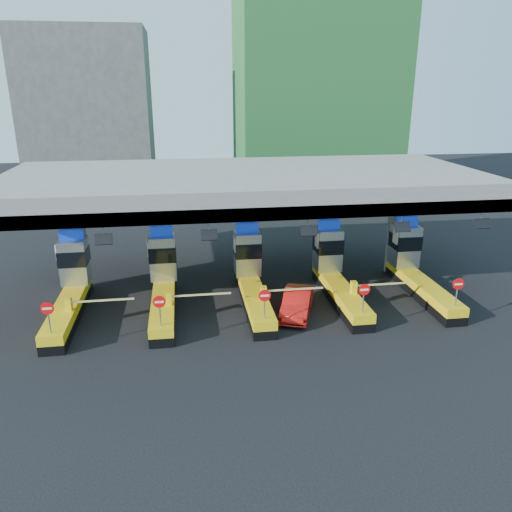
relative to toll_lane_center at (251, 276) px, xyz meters
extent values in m
plane|color=black|center=(0.00, -0.28, -1.40)|extent=(120.00, 120.00, 0.00)
cube|color=slate|center=(0.00, 2.72, 4.85)|extent=(28.00, 12.00, 1.50)
cube|color=#4C4C49|center=(0.00, -2.98, 4.45)|extent=(28.00, 0.60, 0.70)
cube|color=slate|center=(-10.00, 2.72, 1.35)|extent=(1.00, 1.00, 5.50)
cube|color=slate|center=(0.00, 2.72, 1.35)|extent=(1.00, 1.00, 5.50)
cube|color=slate|center=(10.00, 2.72, 1.35)|extent=(1.00, 1.00, 5.50)
cylinder|color=slate|center=(-7.50, -2.98, 3.85)|extent=(0.06, 0.06, 0.50)
cube|color=black|center=(-7.50, -3.18, 3.50)|extent=(0.80, 0.38, 0.54)
cylinder|color=slate|center=(-2.50, -2.98, 3.85)|extent=(0.06, 0.06, 0.50)
cube|color=black|center=(-2.50, -3.18, 3.50)|extent=(0.80, 0.38, 0.54)
cylinder|color=slate|center=(2.50, -2.98, 3.85)|extent=(0.06, 0.06, 0.50)
cube|color=black|center=(2.50, -3.18, 3.50)|extent=(0.80, 0.38, 0.54)
cylinder|color=slate|center=(7.50, -2.98, 3.85)|extent=(0.06, 0.06, 0.50)
cube|color=black|center=(7.50, -3.18, 3.50)|extent=(0.80, 0.38, 0.54)
cylinder|color=slate|center=(12.00, -2.98, 3.85)|extent=(0.06, 0.06, 0.50)
cube|color=black|center=(12.00, -3.18, 3.50)|extent=(0.80, 0.38, 0.54)
cube|color=black|center=(-10.00, -1.28, -1.15)|extent=(1.20, 8.00, 0.50)
cube|color=#E5B70C|center=(-10.00, -1.28, -0.65)|extent=(1.20, 8.00, 0.50)
cube|color=#9EA3A8|center=(-10.00, 1.52, 0.90)|extent=(1.50, 1.50, 2.60)
cube|color=black|center=(-10.00, 1.50, 1.20)|extent=(1.56, 1.56, 0.90)
cube|color=#0C2DBF|center=(-10.00, 1.52, 2.48)|extent=(1.30, 0.35, 0.55)
cube|color=white|center=(-10.80, 1.22, 1.60)|extent=(0.06, 0.70, 0.90)
cylinder|color=slate|center=(-10.00, -4.88, 0.25)|extent=(0.07, 0.07, 1.30)
cylinder|color=red|center=(-10.00, -4.91, 0.85)|extent=(0.60, 0.04, 0.60)
cube|color=white|center=(-10.00, -4.93, 0.85)|extent=(0.42, 0.02, 0.10)
cube|color=#E5B70C|center=(-9.65, -2.48, -0.05)|extent=(0.30, 0.35, 0.70)
cube|color=white|center=(-8.00, -2.48, 0.05)|extent=(3.20, 0.08, 0.08)
cube|color=black|center=(-5.00, -1.28, -1.15)|extent=(1.20, 8.00, 0.50)
cube|color=#E5B70C|center=(-5.00, -1.28, -0.65)|extent=(1.20, 8.00, 0.50)
cube|color=#9EA3A8|center=(-5.00, 1.52, 0.90)|extent=(1.50, 1.50, 2.60)
cube|color=black|center=(-5.00, 1.50, 1.20)|extent=(1.56, 1.56, 0.90)
cube|color=#0C2DBF|center=(-5.00, 1.52, 2.48)|extent=(1.30, 0.35, 0.55)
cube|color=white|center=(-5.80, 1.22, 1.60)|extent=(0.06, 0.70, 0.90)
cylinder|color=slate|center=(-5.00, -4.88, 0.25)|extent=(0.07, 0.07, 1.30)
cylinder|color=red|center=(-5.00, -4.91, 0.85)|extent=(0.60, 0.04, 0.60)
cube|color=white|center=(-5.00, -4.93, 0.85)|extent=(0.42, 0.02, 0.10)
cube|color=#E5B70C|center=(-4.65, -2.48, -0.05)|extent=(0.30, 0.35, 0.70)
cube|color=white|center=(-3.00, -2.48, 0.05)|extent=(3.20, 0.08, 0.08)
cube|color=black|center=(0.00, -1.28, -1.15)|extent=(1.20, 8.00, 0.50)
cube|color=#E5B70C|center=(0.00, -1.28, -0.65)|extent=(1.20, 8.00, 0.50)
cube|color=#9EA3A8|center=(0.00, 1.52, 0.90)|extent=(1.50, 1.50, 2.60)
cube|color=black|center=(0.00, 1.50, 1.20)|extent=(1.56, 1.56, 0.90)
cube|color=#0C2DBF|center=(0.00, 1.52, 2.48)|extent=(1.30, 0.35, 0.55)
cube|color=white|center=(-0.80, 1.22, 1.60)|extent=(0.06, 0.70, 0.90)
cylinder|color=slate|center=(0.00, -4.88, 0.25)|extent=(0.07, 0.07, 1.30)
cylinder|color=red|center=(0.00, -4.91, 0.85)|extent=(0.60, 0.04, 0.60)
cube|color=white|center=(0.00, -4.93, 0.85)|extent=(0.42, 0.02, 0.10)
cube|color=#E5B70C|center=(0.35, -2.48, -0.05)|extent=(0.30, 0.35, 0.70)
cube|color=white|center=(2.00, -2.48, 0.05)|extent=(3.20, 0.08, 0.08)
cube|color=black|center=(5.00, -1.28, -1.15)|extent=(1.20, 8.00, 0.50)
cube|color=#E5B70C|center=(5.00, -1.28, -0.65)|extent=(1.20, 8.00, 0.50)
cube|color=#9EA3A8|center=(5.00, 1.52, 0.90)|extent=(1.50, 1.50, 2.60)
cube|color=black|center=(5.00, 1.50, 1.20)|extent=(1.56, 1.56, 0.90)
cube|color=#0C2DBF|center=(5.00, 1.52, 2.48)|extent=(1.30, 0.35, 0.55)
cube|color=white|center=(4.20, 1.22, 1.60)|extent=(0.06, 0.70, 0.90)
cylinder|color=slate|center=(5.00, -4.88, 0.25)|extent=(0.07, 0.07, 1.30)
cylinder|color=red|center=(5.00, -4.91, 0.85)|extent=(0.60, 0.04, 0.60)
cube|color=white|center=(5.00, -4.93, 0.85)|extent=(0.42, 0.02, 0.10)
cube|color=#E5B70C|center=(5.35, -2.48, -0.05)|extent=(0.30, 0.35, 0.70)
cube|color=white|center=(7.00, -2.48, 0.05)|extent=(3.20, 0.08, 0.08)
cube|color=black|center=(10.00, -1.28, -1.15)|extent=(1.20, 8.00, 0.50)
cube|color=#E5B70C|center=(10.00, -1.28, -0.65)|extent=(1.20, 8.00, 0.50)
cube|color=#9EA3A8|center=(10.00, 1.52, 0.90)|extent=(1.50, 1.50, 2.60)
cube|color=black|center=(10.00, 1.50, 1.20)|extent=(1.56, 1.56, 0.90)
cube|color=#0C2DBF|center=(10.00, 1.52, 2.48)|extent=(1.30, 0.35, 0.55)
cube|color=white|center=(9.20, 1.22, 1.60)|extent=(0.06, 0.70, 0.90)
cylinder|color=slate|center=(10.00, -4.88, 0.25)|extent=(0.07, 0.07, 1.30)
cylinder|color=red|center=(10.00, -4.91, 0.85)|extent=(0.60, 0.04, 0.60)
cube|color=white|center=(10.00, -4.93, 0.85)|extent=(0.42, 0.02, 0.10)
cube|color=#E5B70C|center=(10.35, -2.48, -0.05)|extent=(0.30, 0.35, 0.70)
cube|color=white|center=(12.00, -2.48, 0.05)|extent=(3.20, 0.08, 0.08)
cube|color=#1E5926|center=(12.00, 31.72, 12.60)|extent=(18.00, 12.00, 28.00)
cube|color=#4C4C49|center=(-14.00, 35.72, 7.60)|extent=(14.00, 10.00, 18.00)
imported|color=red|center=(2.18, -2.53, -0.72)|extent=(2.73, 4.36, 1.36)
camera|label=1|loc=(-3.67, -26.67, 10.39)|focal=35.00mm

